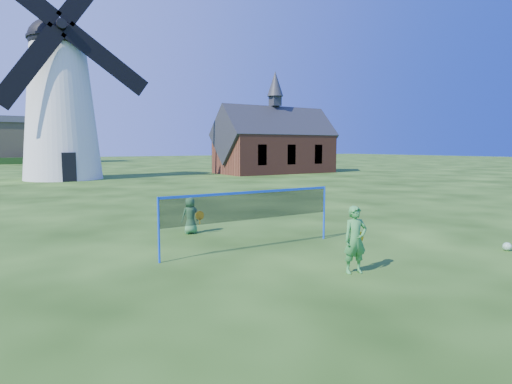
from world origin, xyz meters
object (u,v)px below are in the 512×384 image
at_px(badminton_net, 251,207).
at_px(player_boy, 190,216).
at_px(player_girl, 355,240).
at_px(play_ball, 507,247).
at_px(windmill, 60,100).
at_px(chapel, 275,145).

xyz_separation_m(badminton_net, player_boy, (-0.54, 2.76, -0.57)).
height_order(badminton_net, player_boy, badminton_net).
bearing_deg(player_girl, play_ball, 7.04).
bearing_deg(player_boy, windmill, -89.71).
bearing_deg(chapel, player_boy, -129.07).
distance_m(windmill, chapel, 20.15).
distance_m(windmill, player_girl, 32.48).
distance_m(badminton_net, player_girl, 3.11).
bearing_deg(player_girl, chapel, 73.48).
xyz_separation_m(chapel, badminton_net, (-19.08, -26.92, -1.74)).
bearing_deg(badminton_net, player_girl, -74.89).
xyz_separation_m(windmill, chapel, (19.73, -2.03, -3.58)).
height_order(chapel, player_boy, chapel).
relative_size(player_girl, play_ball, 6.59).
bearing_deg(windmill, chapel, -5.88).
distance_m(player_girl, play_ball, 4.88).
bearing_deg(play_ball, chapel, 66.21).
bearing_deg(badminton_net, chapel, 54.68).
distance_m(badminton_net, play_ball, 6.76).
height_order(badminton_net, player_girl, badminton_net).
distance_m(player_boy, play_ball, 8.88).
bearing_deg(chapel, badminton_net, -125.32).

